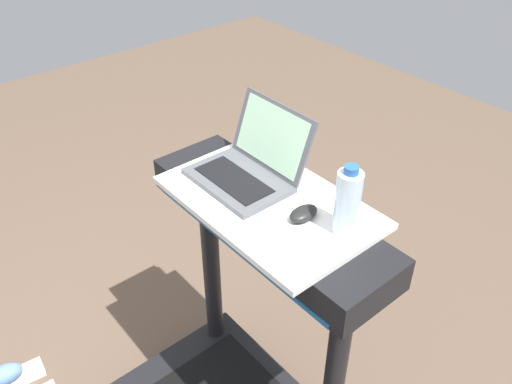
% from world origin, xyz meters
% --- Properties ---
extents(desk_board, '(0.67, 0.42, 0.02)m').
position_xyz_m(desk_board, '(0.00, 0.70, 1.07)').
color(desk_board, white).
rests_on(desk_board, treadmill_base).
extents(laptop, '(0.33, 0.29, 0.22)m').
position_xyz_m(laptop, '(-0.13, 0.73, 1.13)').
color(laptop, '#515459').
rests_on(laptop, desk_board).
extents(computer_mouse, '(0.06, 0.10, 0.03)m').
position_xyz_m(computer_mouse, '(0.14, 0.72, 1.10)').
color(computer_mouse, black).
rests_on(computer_mouse, desk_board).
extents(water_bottle, '(0.07, 0.07, 0.22)m').
position_xyz_m(water_bottle, '(0.25, 0.77, 1.18)').
color(water_bottle, silver).
rests_on(water_bottle, desk_board).
extents(sneaker_left, '(0.13, 0.27, 0.11)m').
position_xyz_m(sneaker_left, '(-0.79, -0.10, 0.05)').
color(sneaker_left, white).
rests_on(sneaker_left, ground).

